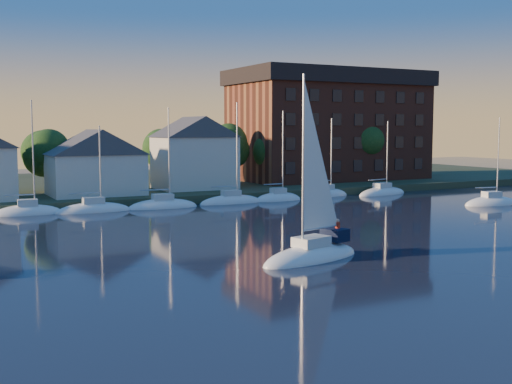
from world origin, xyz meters
TOP-DOWN VIEW (x-y plane):
  - ground at (0.00, 0.00)m, footprint 260.00×260.00m
  - shoreline_land at (0.00, 75.00)m, footprint 160.00×50.00m
  - wooden_dock at (0.00, 52.00)m, footprint 120.00×3.00m
  - clubhouse_centre at (-6.00, 57.00)m, footprint 11.55×8.40m
  - clubhouse_east at (8.00, 59.00)m, footprint 10.50×8.40m
  - condo_block at (34.00, 64.95)m, footprint 31.00×17.00m
  - tree_line at (2.00, 63.00)m, footprint 93.40×5.40m
  - moored_fleet at (-4.00, 49.00)m, footprint 79.50×2.40m
  - hero_sailboat at (-0.90, 15.33)m, footprint 9.41×5.06m
  - drifting_sailboat_right at (35.58, 32.38)m, footprint 7.62×3.69m

SIDE VIEW (x-z plane):
  - ground at x=0.00m, z-range 0.00..0.00m
  - shoreline_land at x=0.00m, z-range -1.00..1.00m
  - wooden_dock at x=0.00m, z-range -0.50..0.50m
  - drifting_sailboat_right at x=35.58m, z-range -5.70..5.90m
  - moored_fleet at x=-4.00m, z-range -5.93..6.12m
  - hero_sailboat at x=-0.90m, z-range -6.42..7.59m
  - clubhouse_centre at x=-6.00m, z-range 1.09..9.17m
  - clubhouse_east at x=8.00m, z-range 1.10..10.90m
  - tree_line at x=2.00m, z-range 2.73..11.63m
  - condo_block at x=34.00m, z-range 1.09..18.49m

